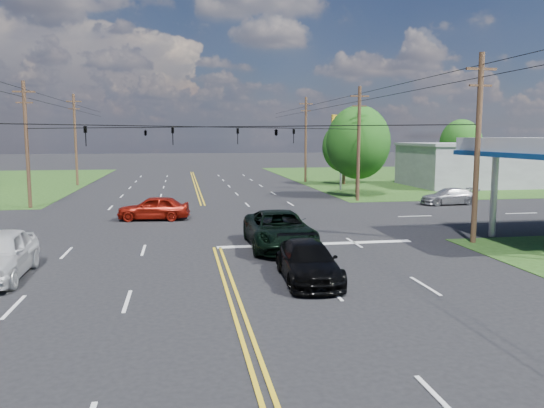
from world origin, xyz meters
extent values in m
plane|color=black|center=(0.00, 12.00, 0.00)|extent=(280.00, 280.00, 0.00)
cube|color=#1F3D13|center=(35.00, 44.00, 0.00)|extent=(46.00, 48.00, 0.03)
cube|color=silver|center=(5.00, 4.00, 0.00)|extent=(10.00, 0.50, 0.02)
cube|color=slate|center=(30.00, 32.00, 2.20)|extent=(14.00, 10.00, 4.40)
cylinder|color=#A5A5AA|center=(15.00, 4.50, 2.33)|extent=(0.36, 0.36, 4.65)
cylinder|color=#412A1B|center=(13.00, 3.00, 4.75)|extent=(0.28, 0.28, 9.50)
cube|color=#412A1B|center=(13.00, 3.00, 8.70)|extent=(1.60, 0.12, 0.12)
cube|color=#412A1B|center=(13.00, 3.00, 7.90)|extent=(1.20, 0.10, 0.10)
cylinder|color=#412A1B|center=(-13.00, 21.00, 4.75)|extent=(0.28, 0.28, 9.50)
cube|color=#412A1B|center=(-13.00, 21.00, 8.70)|extent=(1.60, 0.12, 0.12)
cube|color=#412A1B|center=(-13.00, 21.00, 7.90)|extent=(1.20, 0.10, 0.10)
cylinder|color=#412A1B|center=(13.00, 21.00, 4.75)|extent=(0.28, 0.28, 9.50)
cube|color=#412A1B|center=(13.00, 21.00, 8.70)|extent=(1.60, 0.12, 0.12)
cube|color=#412A1B|center=(13.00, 21.00, 7.90)|extent=(1.20, 0.10, 0.10)
cylinder|color=#412A1B|center=(-13.00, 40.00, 5.00)|extent=(0.28, 0.28, 10.00)
cube|color=#412A1B|center=(-13.00, 40.00, 9.20)|extent=(1.60, 0.12, 0.12)
cube|color=#412A1B|center=(-13.00, 40.00, 8.40)|extent=(1.20, 0.10, 0.10)
cylinder|color=#412A1B|center=(13.00, 40.00, 5.00)|extent=(0.28, 0.28, 10.00)
cube|color=#412A1B|center=(13.00, 40.00, 9.20)|extent=(1.60, 0.12, 0.12)
cube|color=#412A1B|center=(13.00, 40.00, 8.40)|extent=(1.20, 0.10, 0.10)
imported|color=black|center=(-6.50, 7.50, 5.42)|extent=(0.17, 0.21, 1.05)
imported|color=black|center=(-2.08, 10.56, 5.42)|extent=(0.17, 0.21, 1.05)
imported|color=black|center=(2.08, 13.44, 5.42)|extent=(0.17, 0.21, 1.05)
imported|color=black|center=(6.50, 16.50, 5.42)|extent=(0.17, 0.21, 1.05)
imported|color=black|center=(-3.90, 14.70, 5.70)|extent=(1.24, 0.26, 0.50)
imported|color=black|center=(3.90, 9.30, 5.70)|extent=(1.24, 0.26, 0.50)
cylinder|color=black|center=(13.00, 10.00, 8.90)|extent=(0.04, 100.00, 0.04)
cylinder|color=black|center=(13.00, 10.00, 8.30)|extent=(0.04, 100.00, 0.04)
cylinder|color=#412A1B|center=(14.00, 24.00, 1.65)|extent=(0.36, 0.36, 3.30)
ellipsoid|color=#144312|center=(14.00, 24.00, 4.88)|extent=(5.70, 5.70, 6.60)
cylinder|color=#412A1B|center=(16.50, 36.00, 1.43)|extent=(0.36, 0.36, 2.86)
ellipsoid|color=#144312|center=(16.50, 36.00, 4.23)|extent=(4.94, 4.94, 5.72)
cylinder|color=#412A1B|center=(34.00, 42.00, 1.54)|extent=(0.36, 0.36, 3.08)
ellipsoid|color=#144312|center=(34.00, 42.00, 4.55)|extent=(5.32, 5.32, 6.16)
imported|color=black|center=(3.00, 3.50, 0.89)|extent=(3.06, 6.48, 1.79)
imported|color=black|center=(3.00, -2.47, 0.72)|extent=(2.23, 5.05, 1.44)
imported|color=maroon|center=(-3.45, 13.49, 0.79)|extent=(4.78, 2.33, 1.57)
imported|color=#A4A5A9|center=(19.40, 17.50, 0.66)|extent=(4.63, 2.03, 1.32)
cylinder|color=#A5A5AA|center=(14.28, 30.00, 3.81)|extent=(0.20, 0.20, 7.62)
cube|color=gold|center=(14.28, 30.00, 7.02)|extent=(2.11, 0.47, 1.05)
camera|label=1|loc=(-1.67, -21.48, 5.41)|focal=35.00mm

